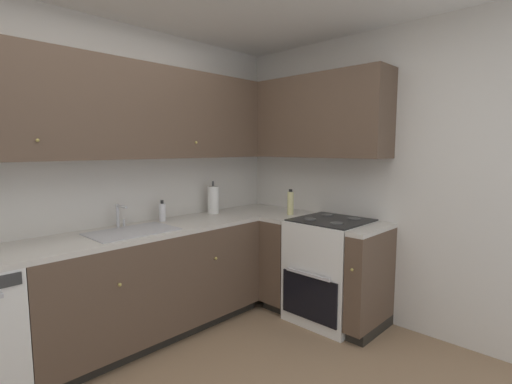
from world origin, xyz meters
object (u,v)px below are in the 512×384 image
(paper_towel_roll, at_px, (213,200))
(oil_bottle, at_px, (290,203))
(oven_range, at_px, (331,269))
(soap_bottle, at_px, (162,212))

(paper_towel_roll, bearing_deg, oil_bottle, -51.90)
(oven_range, distance_m, oil_bottle, 0.72)
(oven_range, bearing_deg, paper_towel_roll, 114.85)
(paper_towel_roll, bearing_deg, oven_range, -65.15)
(oil_bottle, bearing_deg, oven_range, -87.58)
(oven_range, xyz_separation_m, soap_bottle, (-1.04, 1.06, 0.52))
(oil_bottle, bearing_deg, paper_towel_roll, 128.10)
(oven_range, distance_m, paper_towel_roll, 1.28)
(oven_range, xyz_separation_m, paper_towel_roll, (-0.48, 1.04, 0.57))
(oven_range, height_order, oil_bottle, oil_bottle)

